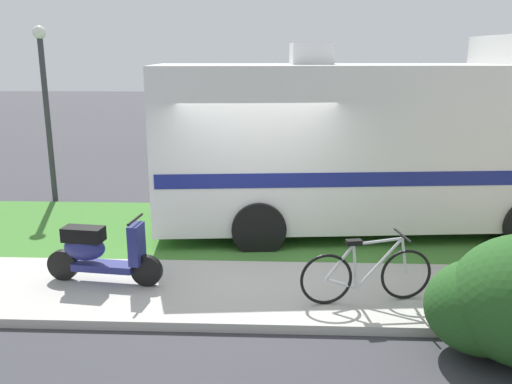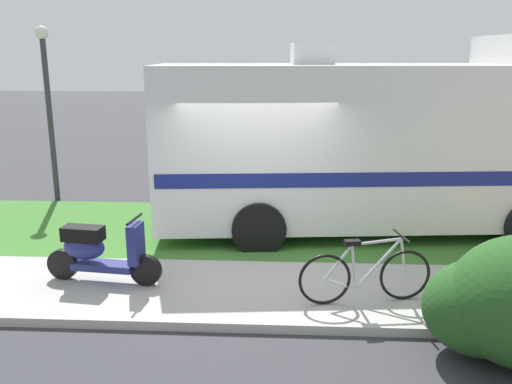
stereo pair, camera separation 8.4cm
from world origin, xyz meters
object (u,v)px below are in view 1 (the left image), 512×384
motorhome_rv (379,142)px  street_lamp_post (45,96)px  pickup_truck_near (379,145)px  scooter (99,252)px  bicycle (367,274)px

motorhome_rv → street_lamp_post: 7.17m
pickup_truck_near → scooter: bearing=-126.5°
motorhome_rv → street_lamp_post: size_ratio=2.09×
scooter → street_lamp_post: size_ratio=0.44×
motorhome_rv → pickup_truck_near: motorhome_rv is taller
motorhome_rv → pickup_truck_near: 4.13m
scooter → street_lamp_post: 5.63m
bicycle → pickup_truck_near: size_ratio=0.33×
bicycle → street_lamp_post: (-6.22, 5.12, 1.84)m
scooter → pickup_truck_near: pickup_truck_near is taller
bicycle → motorhome_rv: bearing=78.4°
scooter → pickup_truck_near: 8.49m
motorhome_rv → scooter: 5.26m
bicycle → street_lamp_post: 8.26m
scooter → bicycle: bearing=-7.1°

